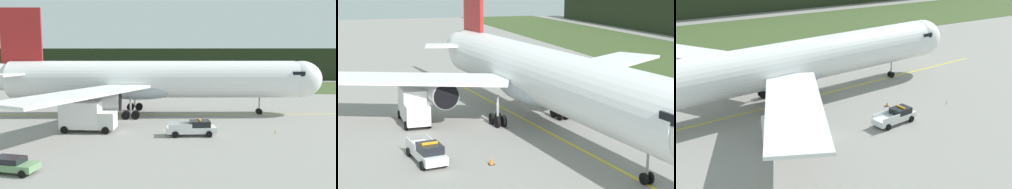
# 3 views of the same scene
# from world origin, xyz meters

# --- Properties ---
(ground) EXTENTS (320.00, 320.00, 0.00)m
(ground) POSITION_xyz_m (0.00, 0.00, 0.00)
(ground) COLOR gray
(grass_verge) EXTENTS (320.00, 30.25, 0.04)m
(grass_verge) POSITION_xyz_m (0.00, 48.30, 0.02)
(grass_verge) COLOR #3D5028
(grass_verge) RESTS_ON ground
(taxiway_centerline_main) EXTENTS (69.02, 8.11, 0.01)m
(taxiway_centerline_main) POSITION_xyz_m (3.11, 4.61, 0.00)
(taxiway_centerline_main) COLOR yellow
(taxiway_centerline_main) RESTS_ON ground
(airliner) EXTENTS (54.05, 46.01, 16.22)m
(airliner) POSITION_xyz_m (2.44, 4.53, 5.31)
(airliner) COLOR white
(airliner) RESTS_ON ground
(ops_pickup_truck) EXTENTS (5.90, 2.86, 1.94)m
(ops_pickup_truck) POSITION_xyz_m (9.65, -8.29, 0.90)
(ops_pickup_truck) COLOR white
(ops_pickup_truck) RESTS_ON ground
(catering_truck) EXTENTS (6.72, 2.76, 3.84)m
(catering_truck) POSITION_xyz_m (-3.43, -7.55, 1.91)
(catering_truck) COLOR silver
(catering_truck) RESTS_ON ground
(apron_cone) EXTENTS (0.48, 0.48, 0.61)m
(apron_cone) POSITION_xyz_m (11.86, -3.36, 0.30)
(apron_cone) COLOR black
(apron_cone) RESTS_ON ground
(taxiway_edge_light_east) EXTENTS (0.12, 0.12, 0.38)m
(taxiway_edge_light_east) POSITION_xyz_m (19.37, -6.55, 0.21)
(taxiway_edge_light_east) COLOR yellow
(taxiway_edge_light_east) RESTS_ON ground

